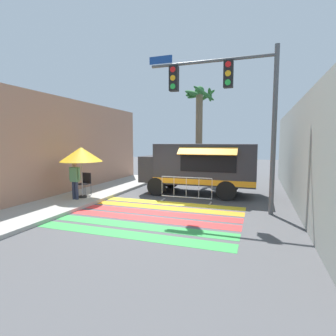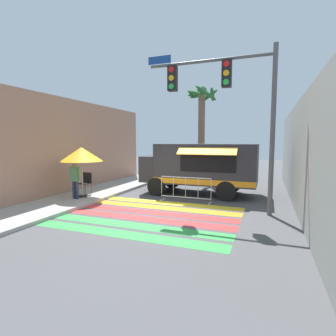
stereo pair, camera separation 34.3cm
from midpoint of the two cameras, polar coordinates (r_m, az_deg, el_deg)
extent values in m
plane|color=#4C4C4F|center=(9.83, -3.98, -8.97)|extent=(60.00, 60.00, 0.00)
cube|color=#A8A59E|center=(12.42, -24.66, -6.07)|extent=(4.40, 16.00, 0.12)
cube|color=tan|center=(12.36, -25.94, 4.07)|extent=(0.25, 16.00, 4.51)
cube|color=gray|center=(11.81, 25.31, 2.78)|extent=(0.20, 16.00, 3.99)
cube|color=green|center=(7.52, -12.33, -13.71)|extent=(6.40, 0.56, 0.01)
cube|color=green|center=(8.15, -9.48, -12.13)|extent=(6.40, 0.56, 0.01)
cube|color=red|center=(8.79, -7.06, -10.75)|extent=(6.40, 0.56, 0.01)
cube|color=red|center=(9.45, -5.00, -9.55)|extent=(6.40, 0.56, 0.01)
cube|color=orange|center=(10.13, -3.22, -8.50)|extent=(6.40, 0.56, 0.01)
cube|color=yellow|center=(10.81, -1.68, -7.57)|extent=(6.40, 0.56, 0.01)
cube|color=#2D2D33|center=(12.45, 7.62, 1.02)|extent=(4.51, 2.35, 1.82)
cube|color=#2D2D33|center=(13.11, -2.11, 0.01)|extent=(1.59, 2.16, 1.23)
cube|color=#1E232D|center=(13.37, -5.10, 1.42)|extent=(0.06, 1.88, 0.47)
cube|color=black|center=(11.22, 7.74, 1.21)|extent=(2.39, 0.03, 0.82)
cube|color=orange|center=(10.99, 7.56, 3.67)|extent=(2.49, 0.43, 0.31)
cube|color=orange|center=(11.38, 6.37, -3.10)|extent=(4.51, 0.01, 0.24)
cylinder|color=black|center=(12.17, -3.36, -4.05)|extent=(0.85, 0.22, 0.85)
cylinder|color=black|center=(14.17, -0.01, -2.65)|extent=(0.85, 0.22, 0.85)
cylinder|color=black|center=(11.35, 11.72, -4.87)|extent=(0.85, 0.22, 0.85)
cylinder|color=black|center=(13.47, 12.92, -3.23)|extent=(0.85, 0.22, 0.85)
cylinder|color=#515456|center=(9.46, 21.11, 7.38)|extent=(0.16, 0.16, 5.65)
cylinder|color=#515456|center=(10.05, 8.05, 22.04)|extent=(4.39, 0.11, 0.11)
cube|color=black|center=(9.78, 11.99, 19.33)|extent=(0.32, 0.28, 0.90)
cylinder|color=red|center=(9.73, 11.92, 21.25)|extent=(0.20, 0.02, 0.20)
cylinder|color=#F2A519|center=(9.65, 11.88, 19.53)|extent=(0.20, 0.02, 0.20)
cylinder|color=green|center=(9.58, 11.84, 17.79)|extent=(0.20, 0.02, 0.20)
cube|color=black|center=(10.22, 0.29, 18.85)|extent=(0.32, 0.28, 0.90)
cylinder|color=red|center=(10.17, 0.02, 20.67)|extent=(0.20, 0.02, 0.20)
cylinder|color=#F2A519|center=(10.10, 0.02, 19.02)|extent=(0.20, 0.02, 0.20)
cylinder|color=green|center=(10.03, 0.02, 17.35)|extent=(0.20, 0.02, 0.20)
cube|color=navy|center=(10.60, -2.61, 22.46)|extent=(0.90, 0.02, 0.28)
cylinder|color=black|center=(11.89, -18.89, -5.91)|extent=(0.36, 0.36, 0.06)
cylinder|color=#B2B2B7|center=(11.73, -19.05, -0.92)|extent=(0.04, 0.04, 2.15)
cone|color=yellow|center=(11.67, -19.17, 2.83)|extent=(1.77, 1.77, 0.61)
cylinder|color=#4C4C51|center=(12.33, -19.98, -4.53)|extent=(0.02, 0.02, 0.49)
cylinder|color=#4C4C51|center=(12.06, -18.39, -4.70)|extent=(0.02, 0.02, 0.49)
cylinder|color=#4C4C51|center=(12.66, -18.75, -4.23)|extent=(0.02, 0.02, 0.49)
cylinder|color=#4C4C51|center=(12.40, -17.18, -4.38)|extent=(0.02, 0.02, 0.49)
cube|color=black|center=(12.32, -18.61, -3.28)|extent=(0.45, 0.45, 0.03)
cube|color=black|center=(12.45, -18.05, -2.02)|extent=(0.45, 0.03, 0.46)
cylinder|color=#2D3347|center=(11.57, -20.63, -4.58)|extent=(0.13, 0.13, 0.74)
cylinder|color=#2D3347|center=(11.47, -20.05, -4.65)|extent=(0.13, 0.13, 0.74)
cube|color=#598C59|center=(11.42, -20.45, -1.32)|extent=(0.34, 0.20, 0.60)
cylinder|color=#598C59|center=(11.56, -21.30, -1.12)|extent=(0.09, 0.09, 0.51)
cylinder|color=#598C59|center=(11.28, -19.60, -1.22)|extent=(0.09, 0.09, 0.51)
sphere|color=#9E7051|center=(11.38, -20.53, 0.84)|extent=(0.21, 0.21, 0.21)
cylinder|color=#B7BABF|center=(10.84, 3.09, -2.06)|extent=(2.14, 0.04, 0.04)
cylinder|color=#B7BABF|center=(10.98, 3.07, -6.38)|extent=(2.14, 0.04, 0.04)
cylinder|color=#B7BABF|center=(11.24, -2.18, -3.93)|extent=(0.02, 0.02, 0.83)
cylinder|color=#B7BABF|center=(11.06, 0.41, -4.08)|extent=(0.02, 0.02, 0.83)
cylinder|color=#B7BABF|center=(10.90, 3.08, -4.24)|extent=(0.02, 0.02, 0.83)
cylinder|color=#B7BABF|center=(10.77, 5.83, -4.38)|extent=(0.02, 0.02, 0.83)
cylinder|color=#B7BABF|center=(10.66, 8.63, -4.52)|extent=(0.02, 0.02, 0.83)
cube|color=#B7BABF|center=(11.34, -1.93, -6.88)|extent=(0.06, 0.44, 0.03)
cube|color=#B7BABF|center=(10.79, 8.32, -7.59)|extent=(0.06, 0.44, 0.03)
cylinder|color=#7A664C|center=(16.75, 6.17, 6.55)|extent=(0.43, 0.43, 5.48)
sphere|color=#2D6B33|center=(17.04, 6.28, 16.31)|extent=(0.60, 0.60, 0.60)
ellipsoid|color=#2D6B33|center=(16.93, 8.51, 15.48)|extent=(0.37, 1.26, 0.83)
ellipsoid|color=#2D6B33|center=(17.57, 7.72, 15.20)|extent=(1.38, 0.78, 0.84)
ellipsoid|color=#2D6B33|center=(17.56, 5.53, 15.44)|extent=(1.14, 0.89, 0.58)
ellipsoid|color=#2D6B33|center=(17.18, 4.01, 15.72)|extent=(0.25, 1.36, 0.58)
ellipsoid|color=#2D6B33|center=(16.60, 4.55, 16.04)|extent=(1.19, 0.95, 0.58)
ellipsoid|color=#2D6B33|center=(16.30, 7.19, 15.84)|extent=(1.32, 0.96, 0.98)
camera|label=1|loc=(0.17, -90.83, -0.08)|focal=28.00mm
camera|label=2|loc=(0.17, 89.17, 0.08)|focal=28.00mm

